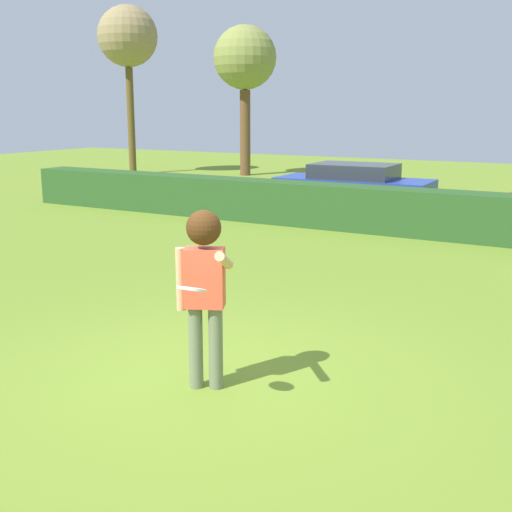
# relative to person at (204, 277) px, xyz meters

# --- Properties ---
(ground_plane) EXTENTS (60.00, 60.00, 0.00)m
(ground_plane) POSITION_rel_person_xyz_m (-0.09, 0.17, -1.14)
(ground_plane) COLOR olive
(person) EXTENTS (0.76, 0.63, 1.79)m
(person) POSITION_rel_person_xyz_m (0.00, 0.00, 0.00)
(person) COLOR #6C765A
(person) RESTS_ON ground
(frisbee) EXTENTS (0.26, 0.26, 0.09)m
(frisbee) POSITION_rel_person_xyz_m (0.22, -0.53, 0.04)
(frisbee) COLOR white
(hedge_row) EXTENTS (22.92, 0.90, 1.00)m
(hedge_row) POSITION_rel_person_xyz_m (-0.09, 9.00, -0.64)
(hedge_row) COLOR #295021
(hedge_row) RESTS_ON ground
(parked_car_blue) EXTENTS (4.26, 1.93, 1.25)m
(parked_car_blue) POSITION_rel_person_xyz_m (-3.15, 11.90, -0.45)
(parked_car_blue) COLOR #263FA5
(parked_car_blue) RESTS_ON ground
(willow_tree) EXTENTS (2.53, 2.53, 5.98)m
(willow_tree) POSITION_rel_person_xyz_m (-10.57, 18.60, 3.46)
(willow_tree) COLOR brown
(willow_tree) RESTS_ON ground
(maple_tree) EXTENTS (2.44, 2.44, 6.81)m
(maple_tree) POSITION_rel_person_xyz_m (-15.02, 16.74, 4.36)
(maple_tree) COLOR brown
(maple_tree) RESTS_ON ground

